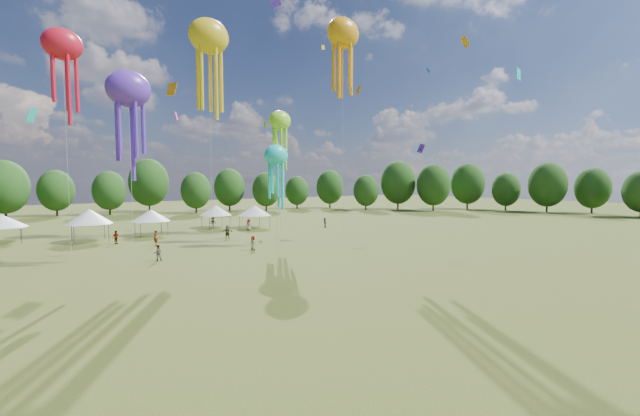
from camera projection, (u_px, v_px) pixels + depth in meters
ground at (562, 359)px, 17.68m from camera, size 300.00×300.00×0.00m
spectator_near at (158, 253)px, 39.21m from camera, size 0.86×0.71×1.59m
spectators_far at (228, 229)px, 57.61m from camera, size 32.50×24.80×1.87m
festival_tents at (149, 215)px, 58.06m from camera, size 38.90×10.66×4.25m
show_kites at (241, 71)px, 51.60m from camera, size 39.49×17.26×31.85m
small_kites at (217, 7)px, 49.49m from camera, size 69.45×52.33×42.85m
treeline at (145, 189)px, 65.59m from camera, size 201.57×95.24×13.43m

